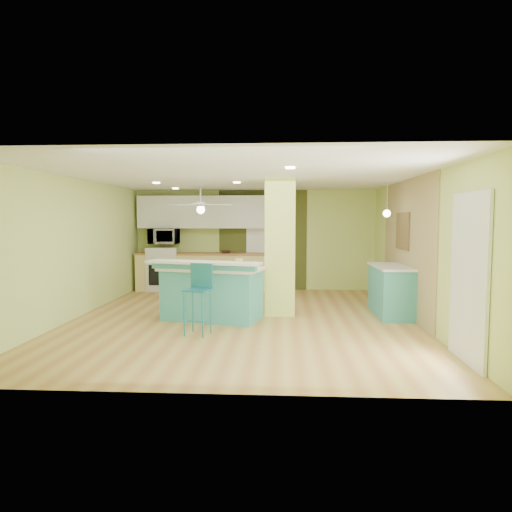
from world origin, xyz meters
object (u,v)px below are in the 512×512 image
Objects in this scene: peninsula at (212,292)px; fruit_bowl at (226,252)px; side_counter at (391,290)px; bar_stool at (199,287)px; canister at (239,263)px.

peninsula is 3.28m from fruit_bowl.
peninsula is 3.29m from side_counter.
peninsula is 1.06m from bar_stool.
bar_stool reaches higher than peninsula.
bar_stool reaches higher than canister.
fruit_bowl is at bearing 105.66° from bar_stool.
peninsula is at bearing -87.30° from fruit_bowl.
peninsula is at bearing 102.18° from bar_stool.
bar_stool is at bearing -113.37° from canister.
fruit_bowl is (-0.15, 3.24, 0.48)m from peninsula.
bar_stool is (-0.03, -1.03, 0.24)m from peninsula.
bar_stool is 1.28m from canister.
fruit_bowl is at bearing 101.18° from canister.
side_counter is 5.30× the size of fruit_bowl.
bar_stool is 3.65m from side_counter.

